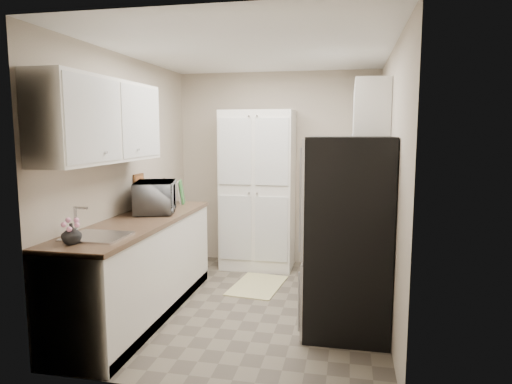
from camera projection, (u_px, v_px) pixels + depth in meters
ground at (252, 305)px, 4.61m from camera, size 3.20×3.20×0.00m
room_shell at (249, 144)px, 4.39m from camera, size 2.64×3.24×2.52m
pantry_cabinet at (258, 190)px, 5.79m from camera, size 0.90×0.55×2.00m
base_cabinet_left at (140, 269)px, 4.33m from camera, size 0.60×2.30×0.88m
countertop_left at (139, 222)px, 4.27m from camera, size 0.63×2.33×0.04m
base_cabinet_right at (352, 240)px, 5.51m from camera, size 0.60×0.80×0.88m
countertop_right at (353, 202)px, 5.45m from camera, size 0.63×0.83×0.04m
electric_range at (351, 254)px, 4.73m from camera, size 0.71×0.78×1.13m
refrigerator at (348, 236)px, 3.91m from camera, size 0.70×0.72×1.70m
microwave at (155, 197)px, 4.66m from camera, size 0.55×0.66×0.32m
wine_bottle at (165, 193)px, 5.09m from camera, size 0.07×0.07×0.28m
flower_vase at (71, 234)px, 3.35m from camera, size 0.17×0.17×0.15m
cutting_board at (182, 192)px, 5.22m from camera, size 0.08×0.21×0.27m
toaster_oven at (362, 192)px, 5.41m from camera, size 0.42×0.47×0.22m
fruit_basket at (360, 177)px, 5.41m from camera, size 0.32×0.32×0.12m
kitchen_mat at (258, 285)px, 5.17m from camera, size 0.60×0.88×0.01m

